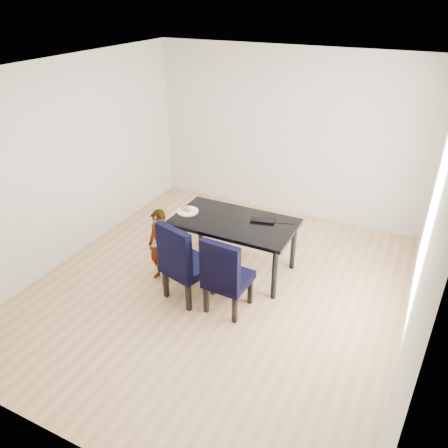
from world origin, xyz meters
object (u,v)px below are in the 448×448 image
at_px(child, 160,247).
at_px(chair_right, 229,273).
at_px(dining_table, 234,245).
at_px(laptop, 263,219).
at_px(plate, 188,211).
at_px(chair_left, 188,260).

bearing_deg(child, chair_right, 7.29).
relative_size(dining_table, child, 1.57).
height_order(dining_table, chair_right, chair_right).
relative_size(dining_table, chair_right, 1.59).
distance_m(child, laptop, 1.39).
xyz_separation_m(chair_right, laptop, (0.03, 0.98, 0.26)).
relative_size(child, laptop, 3.20).
bearing_deg(plate, laptop, 13.01).
distance_m(dining_table, chair_left, 0.83).
bearing_deg(laptop, chair_left, 46.03).
relative_size(chair_right, child, 0.99).
relative_size(dining_table, plate, 5.42).
bearing_deg(dining_table, chair_right, -69.36).
bearing_deg(child, plate, 98.02).
bearing_deg(chair_left, child, -178.95).
bearing_deg(dining_table, laptop, 30.80).
xyz_separation_m(dining_table, chair_left, (-0.25, -0.78, 0.15)).
height_order(chair_left, chair_right, chair_left).
xyz_separation_m(dining_table, plate, (-0.68, -0.04, 0.38)).
distance_m(chair_right, plate, 1.25).
bearing_deg(chair_left, chair_right, 15.55).
bearing_deg(chair_right, dining_table, 113.88).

